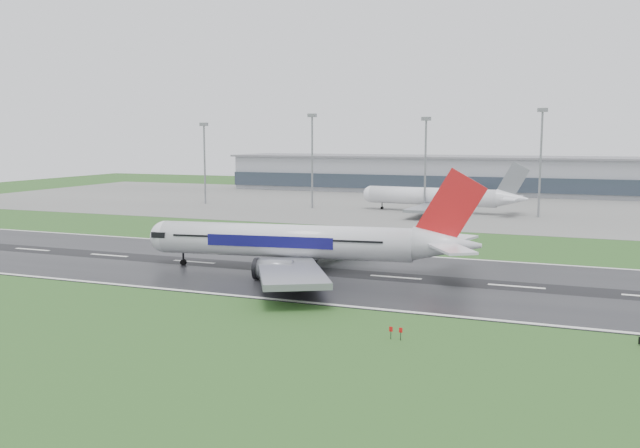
% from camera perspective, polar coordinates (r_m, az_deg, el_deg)
% --- Properties ---
extents(ground, '(520.00, 520.00, 0.00)m').
position_cam_1_polar(ground, '(116.22, 6.46, -4.56)').
color(ground, '#234D1C').
rests_on(ground, ground).
extents(runway, '(400.00, 45.00, 0.10)m').
position_cam_1_polar(runway, '(116.21, 6.46, -4.54)').
color(runway, black).
rests_on(runway, ground).
extents(apron, '(400.00, 130.00, 0.08)m').
position_cam_1_polar(apron, '(238.05, 14.04, 1.41)').
color(apron, slate).
rests_on(apron, ground).
extents(terminal, '(240.00, 36.00, 15.00)m').
position_cam_1_polar(terminal, '(296.96, 15.50, 3.96)').
color(terminal, gray).
rests_on(terminal, ground).
extents(main_airliner, '(68.10, 65.63, 17.94)m').
position_cam_1_polar(main_airliner, '(119.49, -1.07, 0.22)').
color(main_airliner, silver).
rests_on(main_airliner, runway).
extents(parked_airliner, '(57.98, 54.51, 15.94)m').
position_cam_1_polar(parked_airliner, '(217.78, 10.09, 3.09)').
color(parked_airliner, silver).
rests_on(parked_airliner, apron).
extents(floodmast_0, '(0.64, 0.64, 27.89)m').
position_cam_1_polar(floodmast_0, '(244.62, -9.78, 4.95)').
color(floodmast_0, gray).
rests_on(floodmast_0, ground).
extents(floodmast_1, '(0.64, 0.64, 30.57)m').
position_cam_1_polar(floodmast_1, '(226.22, -0.67, 5.20)').
color(floodmast_1, gray).
rests_on(floodmast_1, ground).
extents(floodmast_2, '(0.64, 0.64, 29.09)m').
position_cam_1_polar(floodmast_2, '(215.08, 8.94, 4.80)').
color(floodmast_2, gray).
rests_on(floodmast_2, ground).
extents(floodmast_3, '(0.64, 0.64, 31.32)m').
position_cam_1_polar(floodmast_3, '(210.57, 18.24, 4.77)').
color(floodmast_3, gray).
rests_on(floodmast_3, ground).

